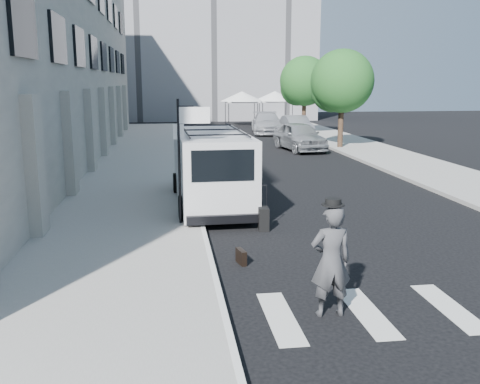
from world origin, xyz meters
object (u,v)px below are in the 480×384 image
object	(u,v)px
parked_car_b	(296,126)
suitcase	(263,219)
businessman	(331,261)
briefcase	(241,257)
parked_car_c	(267,123)
cargo_van	(211,168)
parked_car_a	(299,136)

from	to	relation	value
parked_car_b	suitcase	bearing A→B (deg)	-107.61
businessman	parked_car_b	distance (m)	31.96
suitcase	briefcase	bearing A→B (deg)	-107.27
briefcase	parked_car_b	size ratio (longest dim) A/B	0.09
briefcase	parked_car_c	xyz separation A→B (m)	(6.30, 30.69, 0.66)
suitcase	parked_car_b	distance (m)	26.51
cargo_van	parked_car_b	world-z (taller)	cargo_van
parked_car_a	parked_car_b	xyz separation A→B (m)	(1.80, 8.35, -0.08)
briefcase	parked_car_b	xyz separation A→B (m)	(8.10, 28.28, 0.61)
parked_car_a	parked_car_c	size ratio (longest dim) A/B	0.88
parked_car_b	businessman	bearing A→B (deg)	-104.57
cargo_van	parked_car_c	bearing A→B (deg)	73.73
businessman	cargo_van	world-z (taller)	cargo_van
cargo_van	parked_car_a	distance (m)	15.40
suitcase	businessman	bearing A→B (deg)	-85.17
suitcase	parked_car_c	world-z (taller)	parked_car_c
briefcase	cargo_van	world-z (taller)	cargo_van
businessman	parked_car_c	distance (m)	33.99
businessman	parked_car_c	bearing A→B (deg)	-99.67
parked_car_a	parked_car_c	bearing A→B (deg)	82.26
suitcase	cargo_van	xyz separation A→B (m)	(-1.21, 3.23, 0.95)
cargo_van	parked_car_a	world-z (taller)	cargo_van
briefcase	parked_car_a	world-z (taller)	parked_car_a
businessman	parked_car_c	size ratio (longest dim) A/B	0.35
briefcase	parked_car_b	distance (m)	29.42
cargo_van	parked_car_b	xyz separation A→B (m)	(8.31, 22.30, -0.51)
parked_car_a	parked_car_c	distance (m)	10.75
parked_car_b	parked_car_c	world-z (taller)	parked_car_c
cargo_van	businessman	bearing A→B (deg)	-82.58
businessman	cargo_van	xyz separation A→B (m)	(-1.40, 8.90, 0.27)
businessman	parked_car_a	xyz separation A→B (m)	(5.11, 22.86, -0.15)
parked_car_b	parked_car_a	bearing A→B (deg)	-104.26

